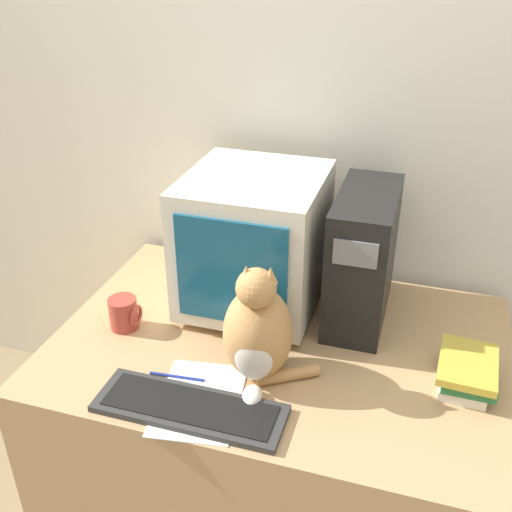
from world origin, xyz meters
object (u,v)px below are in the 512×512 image
at_px(computer_tower, 362,257).
at_px(keyboard, 190,408).
at_px(pen, 177,377).
at_px(cat, 258,332).
at_px(mug, 124,313).
at_px(crt_monitor, 254,241).
at_px(book_stack, 467,372).

bearing_deg(computer_tower, keyboard, -120.81).
distance_m(keyboard, pen, 0.14).
relative_size(keyboard, pen, 3.16).
xyz_separation_m(cat, pen, (-0.21, -0.08, -0.14)).
distance_m(keyboard, mug, 0.43).
xyz_separation_m(cat, mug, (-0.45, 0.09, -0.09)).
bearing_deg(mug, crt_monitor, 36.18).
height_order(keyboard, mug, mug).
bearing_deg(cat, mug, 158.84).
bearing_deg(pen, cat, 20.73).
relative_size(cat, pen, 2.31).
height_order(crt_monitor, cat, crt_monitor).
relative_size(computer_tower, book_stack, 1.91).
height_order(computer_tower, keyboard, computer_tower).
bearing_deg(book_stack, mug, -178.24).
xyz_separation_m(computer_tower, mug, (-0.67, -0.28, -0.15)).
bearing_deg(book_stack, computer_tower, 142.16).
xyz_separation_m(computer_tower, pen, (-0.42, -0.46, -0.20)).
xyz_separation_m(keyboard, mug, (-0.33, 0.28, 0.04)).
xyz_separation_m(pen, mug, (-0.25, 0.17, 0.05)).
xyz_separation_m(crt_monitor, keyboard, (-0.01, -0.52, -0.22)).
distance_m(cat, pen, 0.26).
xyz_separation_m(crt_monitor, cat, (0.12, -0.34, -0.08)).
bearing_deg(keyboard, crt_monitor, 89.33).
relative_size(book_stack, mug, 2.14).
xyz_separation_m(keyboard, pen, (-0.08, 0.11, -0.01)).
height_order(cat, book_stack, cat).
height_order(pen, mug, mug).
bearing_deg(cat, book_stack, 3.71).
distance_m(computer_tower, mug, 0.74).
height_order(keyboard, cat, cat).
bearing_deg(computer_tower, pen, -132.54).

